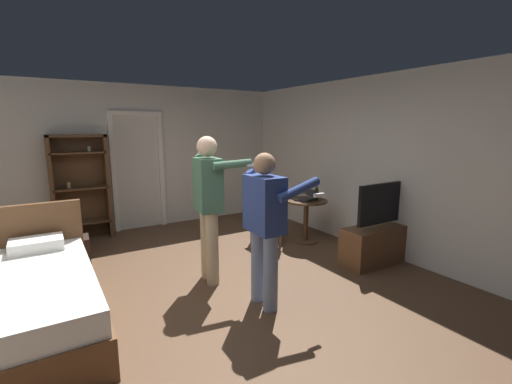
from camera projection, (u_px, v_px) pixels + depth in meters
ground_plane at (205, 295)px, 3.92m from camera, size 6.87×6.87×0.00m
wall_back at (132, 158)px, 6.34m from camera, size 5.81×0.12×2.60m
wall_right at (381, 165)px, 5.16m from camera, size 0.12×6.49×2.60m
doorway_frame at (138, 162)px, 6.33m from camera, size 0.93×0.08×2.13m
bookshelf at (80, 183)px, 5.75m from camera, size 0.88×0.32×1.74m
tv_flatscreen at (380, 239)px, 4.85m from camera, size 1.21×0.40×1.12m
side_table at (306, 213)px, 5.66m from camera, size 0.67×0.67×0.70m
laptop at (307, 197)px, 5.57m from camera, size 0.41×0.42×0.16m
bottle_on_table at (317, 194)px, 5.61m from camera, size 0.06×0.06×0.23m
wooden_chair at (269, 212)px, 5.48m from camera, size 0.43×0.43×0.99m
person_blue_shirt at (265, 220)px, 3.55m from camera, size 0.66×0.60×1.61m
person_striped_shirt at (209, 199)px, 4.12m from camera, size 0.63×0.61×1.75m
suitcase_dark at (67, 252)px, 4.72m from camera, size 0.57×0.39×0.38m
suitcase_small at (60, 243)px, 5.17m from camera, size 0.63×0.39×0.32m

